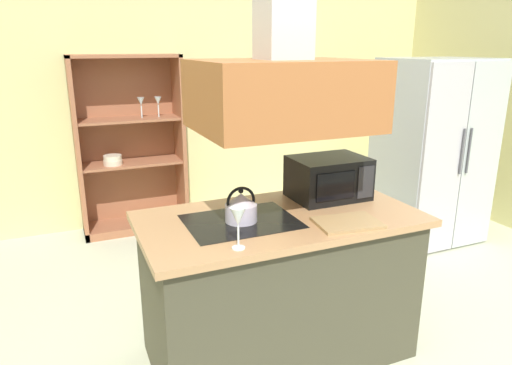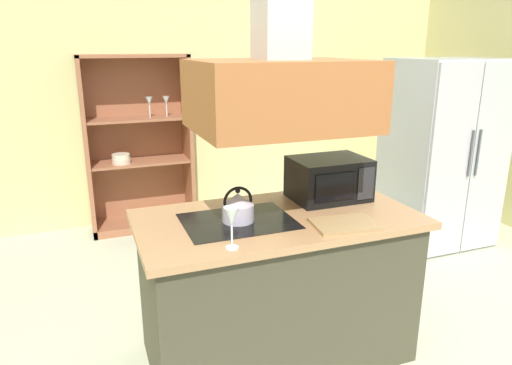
{
  "view_description": "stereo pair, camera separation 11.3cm",
  "coord_description": "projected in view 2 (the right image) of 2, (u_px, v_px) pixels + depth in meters",
  "views": [
    {
      "loc": [
        -1.26,
        -1.88,
        1.83
      ],
      "look_at": [
        -0.16,
        0.69,
        1.0
      ],
      "focal_mm": 32.63,
      "sensor_mm": 36.0,
      "label": 1
    },
    {
      "loc": [
        -1.16,
        -1.92,
        1.83
      ],
      "look_at": [
        -0.16,
        0.69,
        1.0
      ],
      "focal_mm": 32.63,
      "sensor_mm": 36.0,
      "label": 2
    }
  ],
  "objects": [
    {
      "name": "kettle",
      "position": [
        238.0,
        207.0,
        2.52
      ],
      "size": [
        0.18,
        0.18,
        0.2
      ],
      "color": "#B9B2C7",
      "rests_on": "kitchen_island"
    },
    {
      "name": "wine_glass_on_counter",
      "position": [
        232.0,
        218.0,
        2.17
      ],
      "size": [
        0.08,
        0.08,
        0.21
      ],
      "color": "silver",
      "rests_on": "kitchen_island"
    },
    {
      "name": "range_hood",
      "position": [
        280.0,
        70.0,
        2.4
      ],
      "size": [
        0.9,
        0.7,
        1.3
      ],
      "color": "#A35E2F"
    },
    {
      "name": "refrigerator",
      "position": [
        441.0,
        153.0,
        4.33
      ],
      "size": [
        0.9,
        0.78,
        1.72
      ],
      "color": "#B3BBBD",
      "rests_on": "ground"
    },
    {
      "name": "kitchen_island",
      "position": [
        277.0,
        286.0,
        2.76
      ],
      "size": [
        1.59,
        0.83,
        0.9
      ],
      "color": "#403E2D",
      "rests_on": "ground"
    },
    {
      "name": "wall_back",
      "position": [
        193.0,
        92.0,
        4.94
      ],
      "size": [
        6.0,
        0.12,
        2.7
      ],
      "primitive_type": "cube",
      "color": "#D6CD88",
      "rests_on": "ground"
    },
    {
      "name": "cutting_board",
      "position": [
        345.0,
        224.0,
        2.48
      ],
      "size": [
        0.37,
        0.28,
        0.02
      ],
      "primitive_type": "cube",
      "rotation": [
        0.0,
        0.0,
        -0.12
      ],
      "color": "#A68352",
      "rests_on": "kitchen_island"
    },
    {
      "name": "dish_cabinet",
      "position": [
        139.0,
        154.0,
        4.69
      ],
      "size": [
        1.03,
        0.4,
        1.74
      ],
      "color": "#9C5E3F",
      "rests_on": "ground"
    },
    {
      "name": "microwave",
      "position": [
        329.0,
        179.0,
        2.89
      ],
      "size": [
        0.46,
        0.35,
        0.26
      ],
      "color": "black",
      "rests_on": "kitchen_island"
    }
  ]
}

